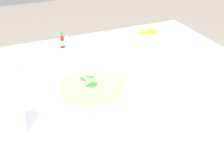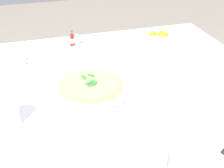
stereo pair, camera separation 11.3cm
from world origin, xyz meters
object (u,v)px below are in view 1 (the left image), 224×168
at_px(salt_shaker, 67,41).
at_px(water_glass_right_edge, 172,159).
at_px(coffee_cup_left_edge, 146,52).
at_px(pepper_shaker, 58,45).
at_px(pizza, 91,86).
at_px(hot_sauce_bottle, 62,41).
at_px(coffee_cup_far_right, 10,66).
at_px(citrus_bowl, 148,36).
at_px(water_glass_far_left, 13,120).
at_px(pizza_plate, 91,89).

bearing_deg(salt_shaker, water_glass_right_edge, -88.25).
relative_size(coffee_cup_left_edge, pepper_shaker, 2.31).
height_order(pizza, hot_sauce_bottle, hot_sauce_bottle).
height_order(hot_sauce_bottle, pepper_shaker, hot_sauce_bottle).
xyz_separation_m(coffee_cup_left_edge, pepper_shaker, (-0.36, 0.25, -0.00)).
distance_m(coffee_cup_far_right, citrus_bowl, 0.72).
distance_m(salt_shaker, pepper_shaker, 0.06).
xyz_separation_m(water_glass_right_edge, salt_shaker, (-0.03, 0.92, -0.03)).
xyz_separation_m(pizza, salt_shaker, (0.03, 0.45, 0.00)).
bearing_deg(citrus_bowl, coffee_cup_left_edge, -121.63).
bearing_deg(pizza, coffee_cup_far_right, 133.52).
bearing_deg(water_glass_far_left, hot_sauce_bottle, 61.82).
xyz_separation_m(coffee_cup_far_right, water_glass_far_left, (-0.03, -0.42, 0.02)).
xyz_separation_m(pizza, coffee_cup_far_right, (-0.27, 0.29, 0.00)).
relative_size(pizza_plate, coffee_cup_left_edge, 2.44).
height_order(salt_shaker, pepper_shaker, same).
height_order(citrus_bowl, salt_shaker, citrus_bowl).
bearing_deg(water_glass_far_left, salt_shaker, 60.12).
distance_m(water_glass_far_left, pepper_shaker, 0.63).
relative_size(pizza_plate, water_glass_far_left, 2.80).
bearing_deg(water_glass_right_edge, water_glass_far_left, 137.09).
bearing_deg(water_glass_far_left, pizza_plate, 23.44).
bearing_deg(coffee_cup_far_right, pizza_plate, -46.52).
bearing_deg(coffee_cup_left_edge, coffee_cup_far_right, 169.86).
height_order(pizza, pepper_shaker, pepper_shaker).
bearing_deg(pizza, citrus_bowl, 38.15).
bearing_deg(pepper_shaker, hot_sauce_bottle, 19.65).
height_order(citrus_bowl, pepper_shaker, citrus_bowl).
bearing_deg(citrus_bowl, hot_sauce_bottle, 168.16).
bearing_deg(pizza, coffee_cup_left_edge, 27.67).
height_order(coffee_cup_left_edge, salt_shaker, coffee_cup_left_edge).
bearing_deg(water_glass_right_edge, pizza_plate, 97.18).
bearing_deg(salt_shaker, pizza_plate, -93.94).
bearing_deg(coffee_cup_far_right, hot_sauce_bottle, 29.29).
xyz_separation_m(water_glass_far_left, citrus_bowl, (0.75, 0.48, -0.02)).
bearing_deg(pepper_shaker, coffee_cup_far_right, -149.72).
distance_m(pizza, coffee_cup_left_edge, 0.38).
bearing_deg(pepper_shaker, water_glass_far_left, -116.36).
bearing_deg(hot_sauce_bottle, coffee_cup_left_edge, -38.17).
bearing_deg(water_glass_right_edge, coffee_cup_far_right, 113.65).
bearing_deg(water_glass_right_edge, pepper_shaker, 95.33).
height_order(citrus_bowl, hot_sauce_bottle, hot_sauce_bottle).
height_order(coffee_cup_left_edge, hot_sauce_bottle, hot_sauce_bottle).
bearing_deg(water_glass_right_edge, hot_sauce_bottle, 93.52).
distance_m(coffee_cup_far_right, water_glass_far_left, 0.42).
distance_m(coffee_cup_left_edge, citrus_bowl, 0.20).
xyz_separation_m(hot_sauce_bottle, salt_shaker, (0.03, 0.01, -0.01)).
distance_m(citrus_bowl, salt_shaker, 0.43).
distance_m(pizza_plate, water_glass_far_left, 0.33).
relative_size(salt_shaker, pepper_shaker, 1.00).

